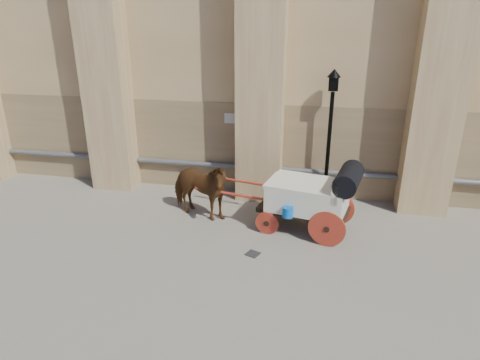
# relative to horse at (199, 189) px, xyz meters

# --- Properties ---
(ground) EXTENTS (90.00, 90.00, 0.00)m
(ground) POSITION_rel_horse_xyz_m (2.49, -1.79, -0.90)
(ground) COLOR slate
(ground) RESTS_ON ground
(horse) EXTENTS (2.33, 1.64, 1.80)m
(horse) POSITION_rel_horse_xyz_m (0.00, 0.00, 0.00)
(horse) COLOR brown
(horse) RESTS_ON ground
(carriage) EXTENTS (4.70, 2.11, 1.99)m
(carriage) POSITION_rel_horse_xyz_m (3.29, -0.20, 0.17)
(carriage) COLOR black
(carriage) RESTS_ON ground
(street_lamp) EXTENTS (0.39, 0.39, 4.18)m
(street_lamp) POSITION_rel_horse_xyz_m (3.62, 1.78, 1.34)
(street_lamp) COLOR black
(street_lamp) RESTS_ON ground
(drain_grate_near) EXTENTS (0.42, 0.42, 0.01)m
(drain_grate_near) POSITION_rel_horse_xyz_m (1.89, -1.75, -0.89)
(drain_grate_near) COLOR black
(drain_grate_near) RESTS_ON ground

